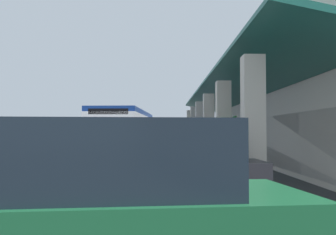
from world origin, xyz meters
TOP-DOWN VIEW (x-y plane):
  - ground at (0.00, 8.00)m, footprint 120.00×120.00m
  - curb_strip at (-0.36, 3.28)m, footprint 37.27×0.50m
  - transit_bus at (-1.65, -0.52)m, footprint 11.31×3.16m
  - parked_suv_green at (18.43, 1.07)m, footprint 3.07×4.99m
  - parked_suv_silver at (11.85, -1.47)m, footprint 2.99×4.95m
  - parked_suv_charcoal at (13.47, 1.78)m, footprint 2.79×4.85m
  - pedestrian at (8.48, 1.34)m, footprint 0.40×0.67m
  - potted_palm at (7.74, 4.56)m, footprint 1.91×1.90m

SIDE VIEW (x-z plane):
  - ground at x=0.00m, z-range 0.00..0.00m
  - curb_strip at x=-0.36m, z-range 0.00..0.12m
  - potted_palm at x=7.74m, z-range -0.49..1.97m
  - pedestrian at x=8.48m, z-range 0.10..1.75m
  - parked_suv_green at x=18.43m, z-range 0.03..2.00m
  - parked_suv_silver at x=11.85m, z-range 0.03..2.00m
  - parked_suv_charcoal at x=13.47m, z-range 0.03..2.00m
  - transit_bus at x=-1.65m, z-range 0.18..3.52m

